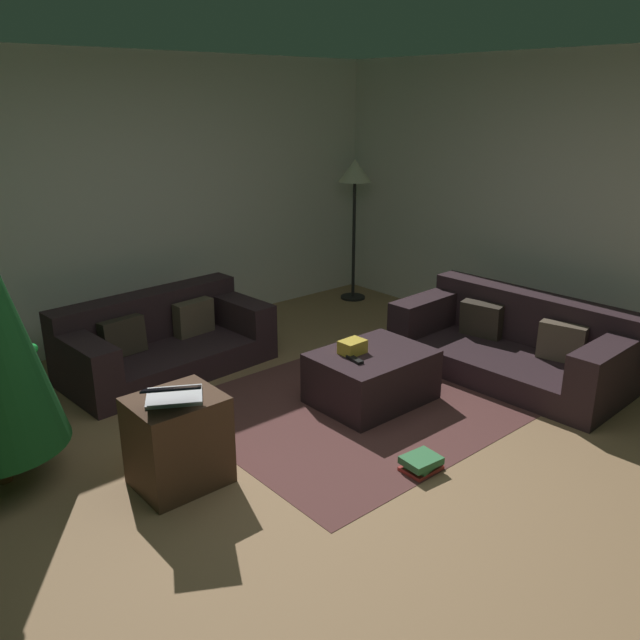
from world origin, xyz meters
name	(u,v)px	position (x,y,z in m)	size (l,w,h in m)	color
ground_plane	(333,481)	(0.00, 0.00, 0.00)	(6.40, 6.40, 0.00)	#93704C
rear_partition	(100,204)	(0.00, 3.14, 1.30)	(6.40, 0.12, 2.60)	silver
corner_partition	(612,211)	(3.14, 0.00, 1.30)	(0.12, 6.40, 2.60)	silver
couch_left	(162,341)	(0.05, 2.24, 0.25)	(1.76, 0.95, 0.63)	#2D1E23
couch_right	(515,344)	(2.25, 0.23, 0.25)	(1.01, 1.91, 0.65)	#2D1E23
ottoman	(372,377)	(0.96, 0.63, 0.20)	(0.86, 0.66, 0.40)	#2D1E23
gift_box	(352,347)	(0.83, 0.72, 0.45)	(0.19, 0.14, 0.10)	gold
tv_remote	(355,359)	(0.74, 0.60, 0.41)	(0.05, 0.16, 0.02)	black
side_table	(178,441)	(-0.71, 0.60, 0.28)	(0.52, 0.44, 0.56)	#4C3323
laptop	(173,394)	(-0.74, 0.54, 0.62)	(0.49, 0.53, 0.19)	silver
book_stack	(421,463)	(0.49, -0.27, 0.05)	(0.26, 0.20, 0.10)	#B7332D
corner_lamp	(355,181)	(2.67, 2.65, 1.33)	(0.36, 0.36, 1.57)	black
area_rug	(371,400)	(0.96, 0.63, 0.00)	(2.60, 2.00, 0.01)	brown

